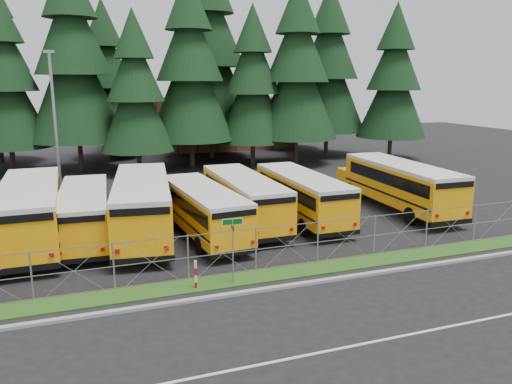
% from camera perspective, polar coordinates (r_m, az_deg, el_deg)
% --- Properties ---
extents(ground, '(120.00, 120.00, 0.00)m').
position_cam_1_polar(ground, '(23.46, 1.48, -7.86)').
color(ground, black).
rests_on(ground, ground).
extents(curb, '(50.00, 0.25, 0.12)m').
position_cam_1_polar(curb, '(20.78, 4.62, -10.52)').
color(curb, gray).
rests_on(curb, ground).
extents(grass_verge, '(50.00, 1.40, 0.06)m').
position_cam_1_polar(grass_verge, '(21.98, 3.10, -9.25)').
color(grass_verge, '#264D16').
rests_on(grass_verge, ground).
extents(road_lane_line, '(50.00, 0.12, 0.01)m').
position_cam_1_polar(road_lane_line, '(16.94, 11.73, -16.71)').
color(road_lane_line, beige).
rests_on(road_lane_line, ground).
extents(chainlink_fence, '(44.00, 0.10, 2.00)m').
position_cam_1_polar(chainlink_fence, '(22.24, 2.43, -6.30)').
color(chainlink_fence, '#94979C').
rests_on(chainlink_fence, ground).
extents(brick_building, '(22.00, 10.00, 6.00)m').
position_cam_1_polar(brick_building, '(62.27, -6.74, 7.86)').
color(brick_building, brown).
rests_on(brick_building, ground).
extents(bus_1, '(3.03, 12.06, 3.15)m').
position_cam_1_polar(bus_1, '(27.91, -24.29, -2.24)').
color(bus_1, '#FF9308').
rests_on(bus_1, ground).
extents(bus_2, '(3.01, 10.45, 2.71)m').
position_cam_1_polar(bus_2, '(27.61, -18.98, -2.43)').
color(bus_2, '#FF9308').
rests_on(bus_2, ground).
extents(bus_3, '(4.43, 12.36, 3.17)m').
position_cam_1_polar(bus_3, '(27.38, -12.84, -1.67)').
color(bus_3, '#FF9308').
rests_on(bus_3, ground).
extents(bus_4, '(3.29, 10.47, 2.70)m').
position_cam_1_polar(bus_4, '(26.91, -6.26, -2.19)').
color(bus_4, '#FF9308').
rests_on(bus_4, ground).
extents(bus_5, '(2.62, 10.84, 2.84)m').
position_cam_1_polar(bus_5, '(28.95, -1.60, -0.90)').
color(bus_5, '#FF9308').
rests_on(bus_5, ground).
extents(bus_6, '(2.54, 10.70, 2.81)m').
position_cam_1_polar(bus_6, '(29.93, 4.97, -0.52)').
color(bus_6, '#FF9308').
rests_on(bus_6, ground).
extents(bus_east, '(3.15, 11.77, 3.06)m').
position_cam_1_polar(bus_east, '(33.38, 15.82, 0.66)').
color(bus_east, '#FF9308').
rests_on(bus_east, ground).
extents(street_sign, '(0.84, 0.55, 2.81)m').
position_cam_1_polar(street_sign, '(20.24, -2.67, -5.17)').
color(street_sign, '#94979C').
rests_on(street_sign, ground).
extents(striped_bollard, '(0.11, 0.11, 1.20)m').
position_cam_1_polar(striped_bollard, '(20.40, -6.91, -9.39)').
color(striped_bollard, '#B20C0C').
rests_on(striped_bollard, ground).
extents(light_standard, '(0.70, 0.35, 10.14)m').
position_cam_1_polar(light_standard, '(37.12, -21.99, 7.60)').
color(light_standard, '#94979C').
rests_on(light_standard, ground).
extents(conifer_2, '(7.25, 7.25, 16.03)m').
position_cam_1_polar(conifer_2, '(49.15, -26.83, 11.16)').
color(conifer_2, black).
rests_on(conifer_2, ground).
extents(conifer_3, '(8.63, 8.63, 19.08)m').
position_cam_1_polar(conifer_3, '(48.18, -20.13, 13.56)').
color(conifer_3, black).
rests_on(conifer_3, ground).
extents(conifer_4, '(6.40, 6.40, 14.15)m').
position_cam_1_polar(conifer_4, '(44.94, -13.59, 10.93)').
color(conifer_4, black).
rests_on(conifer_4, ground).
extents(conifer_5, '(8.08, 8.08, 17.88)m').
position_cam_1_polar(conifer_5, '(47.76, -7.57, 13.49)').
color(conifer_5, black).
rests_on(conifer_5, ground).
extents(conifer_6, '(6.87, 6.87, 15.20)m').
position_cam_1_polar(conifer_6, '(48.78, -0.37, 12.01)').
color(conifer_6, black).
rests_on(conifer_6, ground).
extents(conifer_7, '(7.98, 7.98, 17.66)m').
position_cam_1_polar(conifer_7, '(49.35, 4.71, 13.41)').
color(conifer_7, black).
rests_on(conifer_7, ground).
extents(conifer_8, '(8.26, 8.26, 18.27)m').
position_cam_1_polar(conifer_8, '(55.67, 8.27, 13.56)').
color(conifer_8, black).
rests_on(conifer_8, ground).
extents(conifer_9, '(7.16, 7.16, 15.84)m').
position_cam_1_polar(conifer_9, '(54.25, 15.46, 11.98)').
color(conifer_9, black).
rests_on(conifer_9, ground).
extents(conifer_11, '(7.37, 7.37, 16.29)m').
position_cam_1_polar(conifer_11, '(55.20, -16.79, 12.14)').
color(conifer_11, black).
rests_on(conifer_11, ground).
extents(conifer_12, '(9.49, 9.49, 20.98)m').
position_cam_1_polar(conifer_12, '(53.67, -5.28, 15.12)').
color(conifer_12, black).
rests_on(conifer_12, ground).
extents(conifer_13, '(7.19, 7.19, 15.90)m').
position_cam_1_polar(conifer_13, '(60.65, 4.50, 12.46)').
color(conifer_13, black).
rests_on(conifer_13, ground).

